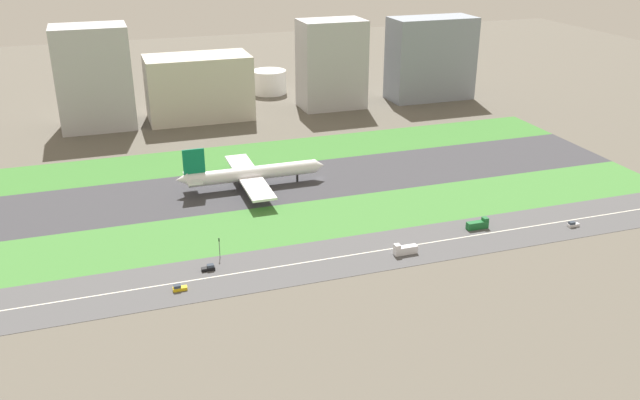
% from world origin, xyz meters
% --- Properties ---
extents(ground_plane, '(800.00, 800.00, 0.00)m').
position_xyz_m(ground_plane, '(0.00, 0.00, 0.00)').
color(ground_plane, '#5B564C').
extents(runway, '(280.00, 46.00, 0.10)m').
position_xyz_m(runway, '(0.00, 0.00, 0.05)').
color(runway, '#38383D').
rests_on(runway, ground_plane).
extents(grass_median_north, '(280.00, 36.00, 0.10)m').
position_xyz_m(grass_median_north, '(0.00, 41.00, 0.05)').
color(grass_median_north, '#3D7A33').
rests_on(grass_median_north, ground_plane).
extents(grass_median_south, '(280.00, 36.00, 0.10)m').
position_xyz_m(grass_median_south, '(0.00, -41.00, 0.05)').
color(grass_median_south, '#427F38').
rests_on(grass_median_south, ground_plane).
extents(highway, '(280.00, 28.00, 0.10)m').
position_xyz_m(highway, '(0.00, -73.00, 0.05)').
color(highway, '#4C4C4F').
rests_on(highway, ground_plane).
extents(highway_centerline, '(266.00, 0.50, 0.01)m').
position_xyz_m(highway_centerline, '(0.00, -73.00, 0.11)').
color(highway_centerline, silver).
rests_on(highway_centerline, highway).
extents(airliner, '(65.00, 56.00, 19.70)m').
position_xyz_m(airliner, '(-31.52, 0.00, 6.23)').
color(airliner, white).
rests_on(airliner, runway).
extents(car_1, '(4.40, 1.80, 2.00)m').
position_xyz_m(car_1, '(-72.41, -78.00, 0.92)').
color(car_1, yellow).
rests_on(car_1, highway).
extents(car_2, '(4.40, 1.80, 2.00)m').
position_xyz_m(car_2, '(74.84, -78.00, 0.92)').
color(car_2, silver).
rests_on(car_2, highway).
extents(truck_1, '(8.40, 2.50, 4.00)m').
position_xyz_m(truck_1, '(5.10, -78.00, 1.67)').
color(truck_1, silver).
rests_on(truck_1, highway).
extents(car_0, '(4.40, 1.80, 2.00)m').
position_xyz_m(car_0, '(-61.36, -68.00, 0.92)').
color(car_0, black).
rests_on(car_0, highway).
extents(truck_0, '(8.40, 2.50, 4.00)m').
position_xyz_m(truck_0, '(39.92, -68.00, 1.67)').
color(truck_0, '#19662D').
rests_on(truck_0, highway).
extents(traffic_light, '(0.36, 0.50, 7.20)m').
position_xyz_m(traffic_light, '(-56.14, -60.01, 4.29)').
color(traffic_light, '#4C4C51').
rests_on(traffic_light, highway).
extents(terminal_building, '(39.09, 27.47, 55.34)m').
position_xyz_m(terminal_building, '(-90.00, 114.00, 27.67)').
color(terminal_building, '#B2B2B7').
rests_on(terminal_building, ground_plane).
extents(hangar_building, '(58.32, 30.49, 36.13)m').
position_xyz_m(hangar_building, '(-34.09, 114.00, 18.07)').
color(hangar_building, beige).
rests_on(hangar_building, ground_plane).
extents(office_tower, '(38.18, 24.83, 52.16)m').
position_xyz_m(office_tower, '(46.01, 114.00, 26.08)').
color(office_tower, '#B2B2B7').
rests_on(office_tower, ground_plane).
extents(cargo_warehouse, '(52.71, 24.80, 50.74)m').
position_xyz_m(cargo_warehouse, '(112.09, 114.00, 25.37)').
color(cargo_warehouse, gray).
rests_on(cargo_warehouse, ground_plane).
extents(fuel_tank_west, '(22.62, 22.62, 15.07)m').
position_xyz_m(fuel_tank_west, '(18.51, 159.00, 7.54)').
color(fuel_tank_west, silver).
rests_on(fuel_tank_west, ground_plane).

